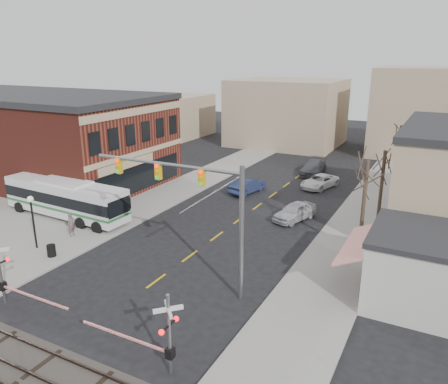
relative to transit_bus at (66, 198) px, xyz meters
The scene contains 22 objects.
ground 15.65m from the transit_bus, 29.30° to the right, with size 160.00×160.00×0.00m, color black.
sidewalk_west 13.15m from the transit_bus, 71.86° to the left, with size 5.00×60.00×0.12m, color gray.
sidewalk_east 26.24m from the transit_bus, 28.25° to the left, with size 5.00×60.00×0.12m, color gray.
ballast_strip 20.75m from the transit_bus, 49.02° to the right, with size 160.00×5.00×0.06m, color #332D28.
rail_tracks 20.75m from the transit_bus, 49.02° to the right, with size 160.00×3.91×0.14m.
brick_building 16.11m from the transit_bus, 147.99° to the left, with size 30.40×15.40×9.60m.
awning_shop 29.54m from the transit_bus, ahead, with size 9.74×6.20×4.30m.
tree_east_a 24.52m from the transit_bus, 10.34° to the left, with size 0.28×0.28×6.75m.
tree_east_b 26.52m from the transit_bus, 23.10° to the left, with size 0.28×0.28×6.30m.
tree_east_c 30.74m from the transit_bus, 36.82° to the left, with size 0.28×0.28×7.20m.
transit_bus is the anchor object (origin of this frame).
traffic_signal_mast 17.52m from the transit_bus, 16.81° to the right, with size 10.15×0.30×8.00m.
rr_crossing_west 14.07m from the transit_bus, 56.22° to the right, with size 5.60×1.36×4.00m.
rr_crossing_east 22.29m from the transit_bus, 32.99° to the right, with size 5.60×1.36×4.00m.
street_lamp 6.63m from the transit_bus, 62.48° to the right, with size 0.44×0.44×3.98m.
trash_bin 8.17m from the transit_bus, 50.86° to the right, with size 0.60×0.60×0.84m, color black.
car_a 19.81m from the transit_bus, 25.99° to the left, with size 1.81×4.49×1.53m, color #B0B1B5.
car_b 17.68m from the transit_bus, 51.80° to the left, with size 1.63×4.67×1.54m, color #1B2544.
car_c 25.58m from the transit_bus, 48.25° to the left, with size 2.29×4.97×1.38m, color white.
car_d 28.44m from the transit_bus, 58.62° to the left, with size 2.29×5.64×1.64m, color #48494E.
pedestrian_near 4.76m from the transit_bus, 38.90° to the right, with size 0.68×0.45×1.87m, color #604E4D.
pedestrian_far 2.53m from the transit_bus, 10.07° to the right, with size 0.93×0.73×1.91m, color #2E3350.
Camera 1 is at (15.13, -17.74, 13.59)m, focal length 35.00 mm.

